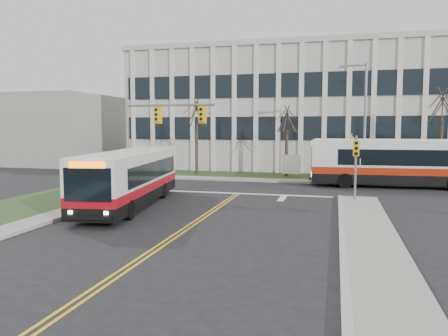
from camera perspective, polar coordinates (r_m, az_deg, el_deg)
ground at (r=20.55m, az=-3.14°, el=-6.70°), size 120.00×120.00×0.00m
sidewalk_east at (r=14.84m, az=19.71°, el=-11.48°), size 2.00×26.00×0.14m
sidewalk_cross at (r=34.63m, az=12.52°, el=-1.78°), size 44.00×1.60×0.14m
building_lawn at (r=37.41m, az=12.66°, el=-1.28°), size 44.00×5.00×0.12m
office_building at (r=49.20m, az=13.24°, el=7.19°), size 40.00×16.00×12.00m
building_annex at (r=55.39m, az=-21.06°, el=4.69°), size 12.00×12.00×8.00m
mast_arm_signal at (r=28.80m, az=-9.59°, el=5.21°), size 6.11×0.38×6.20m
signal_pole_near at (r=26.14m, az=16.84°, el=1.20°), size 0.34×0.39×3.80m
signal_pole_far at (r=34.62m, az=16.26°, el=2.17°), size 0.34×0.39×3.80m
streetlight at (r=35.42m, az=17.68°, el=6.56°), size 2.15×0.25×9.20m
directory_sign at (r=36.96m, az=8.80°, el=0.44°), size 1.50×0.12×2.00m
tree_left at (r=39.09m, az=-3.63°, el=7.13°), size 1.80×1.80×7.70m
tree_mid at (r=37.58m, az=8.22°, el=6.20°), size 1.80×1.80×6.82m
tree_right at (r=38.03m, az=26.64°, el=7.22°), size 1.80×1.80×8.25m
bus_main at (r=24.25m, az=-12.10°, el=-1.43°), size 3.89×11.28×2.95m
bus_cross at (r=33.58m, az=22.25°, el=0.50°), size 12.76×3.37×3.37m
newspaper_box_blue at (r=24.92m, az=-16.94°, el=-3.69°), size 0.58×0.54×0.95m
newspaper_box_red at (r=24.57m, az=-17.45°, el=-3.83°), size 0.63×0.61×0.95m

